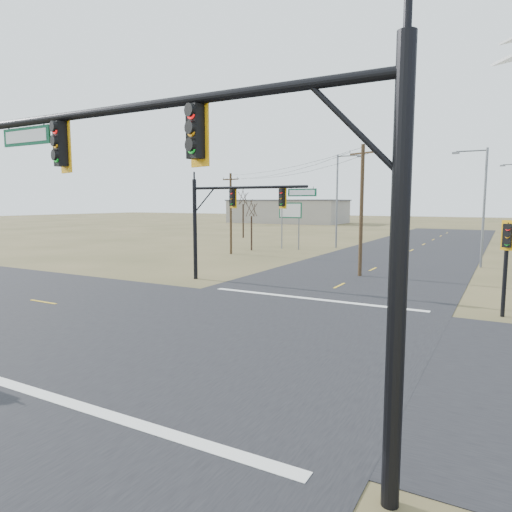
{
  "coord_description": "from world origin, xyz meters",
  "views": [
    {
      "loc": [
        9.02,
        -15.02,
        5.2
      ],
      "look_at": [
        0.15,
        1.0,
        3.03
      ],
      "focal_mm": 32.0,
      "sensor_mm": 36.0,
      "label": 1
    }
  ],
  "objects_px": {
    "streetlight_c": "(339,196)",
    "bare_tree_b": "(243,197)",
    "mast_arm_far": "(234,207)",
    "utility_pole_far": "(231,212)",
    "pedestal_signal_ne": "(507,247)",
    "streetlight_a": "(482,201)",
    "highway_sign": "(290,216)",
    "mast_arm_near": "(216,179)",
    "bare_tree_a": "(251,208)",
    "utility_pole_near": "(361,208)"
  },
  "relations": [
    {
      "from": "streetlight_c",
      "to": "bare_tree_b",
      "type": "relative_size",
      "value": 1.4
    },
    {
      "from": "mast_arm_far",
      "to": "utility_pole_far",
      "type": "relative_size",
      "value": 1.1
    },
    {
      "from": "pedestal_signal_ne",
      "to": "streetlight_c",
      "type": "distance_m",
      "value": 31.74
    },
    {
      "from": "streetlight_a",
      "to": "bare_tree_b",
      "type": "relative_size",
      "value": 1.25
    },
    {
      "from": "mast_arm_far",
      "to": "streetlight_c",
      "type": "bearing_deg",
      "value": 108.21
    },
    {
      "from": "mast_arm_far",
      "to": "utility_pole_far",
      "type": "bearing_deg",
      "value": 137.53
    },
    {
      "from": "pedestal_signal_ne",
      "to": "highway_sign",
      "type": "bearing_deg",
      "value": 156.9
    },
    {
      "from": "pedestal_signal_ne",
      "to": "mast_arm_near",
      "type": "bearing_deg",
      "value": -83.8
    },
    {
      "from": "bare_tree_a",
      "to": "highway_sign",
      "type": "bearing_deg",
      "value": 44.74
    },
    {
      "from": "bare_tree_b",
      "to": "utility_pole_far",
      "type": "bearing_deg",
      "value": -62.77
    },
    {
      "from": "utility_pole_far",
      "to": "streetlight_c",
      "type": "xyz_separation_m",
      "value": [
        7.43,
        11.1,
        1.66
      ]
    },
    {
      "from": "mast_arm_far",
      "to": "streetlight_c",
      "type": "relative_size",
      "value": 0.84
    },
    {
      "from": "highway_sign",
      "to": "streetlight_a",
      "type": "bearing_deg",
      "value": -14.41
    },
    {
      "from": "mast_arm_far",
      "to": "utility_pole_near",
      "type": "xyz_separation_m",
      "value": [
        6.41,
        6.52,
        -0.1
      ]
    },
    {
      "from": "utility_pole_near",
      "to": "bare_tree_a",
      "type": "bearing_deg",
      "value": 143.18
    },
    {
      "from": "mast_arm_near",
      "to": "mast_arm_far",
      "type": "height_order",
      "value": "mast_arm_near"
    },
    {
      "from": "utility_pole_far",
      "to": "streetlight_c",
      "type": "distance_m",
      "value": 13.46
    },
    {
      "from": "highway_sign",
      "to": "streetlight_a",
      "type": "xyz_separation_m",
      "value": [
        19.16,
        -5.61,
        1.58
      ]
    },
    {
      "from": "utility_pole_far",
      "to": "bare_tree_b",
      "type": "distance_m",
      "value": 21.11
    },
    {
      "from": "streetlight_a",
      "to": "streetlight_c",
      "type": "height_order",
      "value": "streetlight_c"
    },
    {
      "from": "mast_arm_far",
      "to": "highway_sign",
      "type": "height_order",
      "value": "mast_arm_far"
    },
    {
      "from": "bare_tree_b",
      "to": "highway_sign",
      "type": "bearing_deg",
      "value": -41.8
    },
    {
      "from": "utility_pole_near",
      "to": "highway_sign",
      "type": "bearing_deg",
      "value": 129.76
    },
    {
      "from": "mast_arm_far",
      "to": "pedestal_signal_ne",
      "type": "distance_m",
      "value": 15.59
    },
    {
      "from": "utility_pole_far",
      "to": "streetlight_a",
      "type": "distance_m",
      "value": 22.47
    },
    {
      "from": "pedestal_signal_ne",
      "to": "streetlight_a",
      "type": "distance_m",
      "value": 17.46
    },
    {
      "from": "mast_arm_near",
      "to": "bare_tree_b",
      "type": "xyz_separation_m",
      "value": [
        -28.92,
        49.94,
        0.35
      ]
    },
    {
      "from": "mast_arm_far",
      "to": "highway_sign",
      "type": "distance_m",
      "value": 21.89
    },
    {
      "from": "highway_sign",
      "to": "bare_tree_a",
      "type": "bearing_deg",
      "value": -133.35
    },
    {
      "from": "streetlight_c",
      "to": "highway_sign",
      "type": "bearing_deg",
      "value": -146.95
    },
    {
      "from": "mast_arm_far",
      "to": "utility_pole_near",
      "type": "height_order",
      "value": "utility_pole_near"
    },
    {
      "from": "pedestal_signal_ne",
      "to": "bare_tree_a",
      "type": "distance_m",
      "value": 31.3
    },
    {
      "from": "pedestal_signal_ne",
      "to": "utility_pole_far",
      "type": "bearing_deg",
      "value": 171.44
    },
    {
      "from": "streetlight_c",
      "to": "bare_tree_a",
      "type": "relative_size",
      "value": 1.8
    },
    {
      "from": "mast_arm_far",
      "to": "bare_tree_b",
      "type": "xyz_separation_m",
      "value": [
        -18.56,
        32.58,
        1.15
      ]
    },
    {
      "from": "streetlight_c",
      "to": "bare_tree_a",
      "type": "xyz_separation_m",
      "value": [
        -7.37,
        -7.01,
        -1.29
      ]
    },
    {
      "from": "utility_pole_near",
      "to": "utility_pole_far",
      "type": "bearing_deg",
      "value": 154.38
    },
    {
      "from": "streetlight_a",
      "to": "pedestal_signal_ne",
      "type": "bearing_deg",
      "value": -72.81
    },
    {
      "from": "highway_sign",
      "to": "bare_tree_a",
      "type": "xyz_separation_m",
      "value": [
        -3.16,
        -3.13,
        0.89
      ]
    },
    {
      "from": "mast_arm_near",
      "to": "pedestal_signal_ne",
      "type": "distance_m",
      "value": 16.59
    },
    {
      "from": "streetlight_a",
      "to": "mast_arm_near",
      "type": "bearing_deg",
      "value": -84.68
    },
    {
      "from": "mast_arm_near",
      "to": "utility_pole_far",
      "type": "height_order",
      "value": "utility_pole_far"
    },
    {
      "from": "utility_pole_near",
      "to": "streetlight_c",
      "type": "bearing_deg",
      "value": 113.22
    },
    {
      "from": "streetlight_a",
      "to": "bare_tree_b",
      "type": "distance_m",
      "value": 36.3
    },
    {
      "from": "utility_pole_far",
      "to": "highway_sign",
      "type": "distance_m",
      "value": 7.92
    },
    {
      "from": "highway_sign",
      "to": "bare_tree_b",
      "type": "bearing_deg",
      "value": 140.11
    },
    {
      "from": "mast_arm_near",
      "to": "highway_sign",
      "type": "xyz_separation_m",
      "value": [
        -16.07,
        38.45,
        -1.94
      ]
    },
    {
      "from": "pedestal_signal_ne",
      "to": "streetlight_c",
      "type": "height_order",
      "value": "streetlight_c"
    },
    {
      "from": "bare_tree_b",
      "to": "bare_tree_a",
      "type": "bearing_deg",
      "value": -56.47
    },
    {
      "from": "highway_sign",
      "to": "streetlight_a",
      "type": "height_order",
      "value": "streetlight_a"
    }
  ]
}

